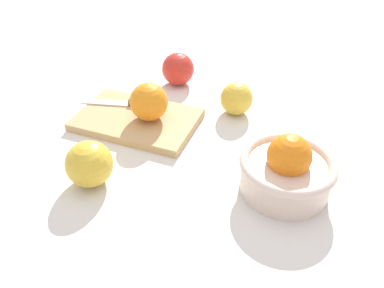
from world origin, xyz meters
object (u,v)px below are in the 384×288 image
(cutting_board, at_px, (137,120))
(orange_on_board, at_px, (149,102))
(bowl, at_px, (286,169))
(knife, at_px, (124,103))
(apple_front_right, at_px, (178,69))
(apple_back_right, at_px, (89,164))
(apple_front_left, at_px, (236,99))

(cutting_board, distance_m, orange_on_board, 0.06)
(bowl, relative_size, orange_on_board, 2.03)
(orange_on_board, relative_size, knife, 0.51)
(orange_on_board, distance_m, apple_front_right, 0.20)
(bowl, bearing_deg, orange_on_board, -31.06)
(apple_back_right, bearing_deg, cutting_board, -100.12)
(apple_front_right, height_order, apple_front_left, apple_front_right)
(orange_on_board, xyz_separation_m, apple_front_left, (-0.18, -0.07, -0.02))
(orange_on_board, bearing_deg, knife, -33.98)
(apple_front_right, distance_m, apple_front_left, 0.19)
(apple_front_left, bearing_deg, apple_back_right, 46.93)
(orange_on_board, bearing_deg, cutting_board, -5.82)
(knife, bearing_deg, apple_front_left, -173.87)
(apple_front_left, bearing_deg, knife, 6.13)
(orange_on_board, xyz_separation_m, apple_back_right, (0.06, 0.19, -0.02))
(orange_on_board, relative_size, apple_front_left, 1.10)
(knife, xyz_separation_m, apple_front_right, (-0.10, -0.15, 0.02))
(cutting_board, relative_size, apple_back_right, 3.09)
(apple_front_right, bearing_deg, orange_on_board, 81.15)
(orange_on_board, xyz_separation_m, apple_front_right, (-0.03, -0.19, -0.02))
(orange_on_board, relative_size, apple_front_right, 0.99)
(bowl, height_order, apple_front_left, bowl)
(cutting_board, bearing_deg, bowl, 151.09)
(cutting_board, distance_m, knife, 0.06)
(apple_front_left, bearing_deg, apple_front_right, -38.60)
(orange_on_board, bearing_deg, apple_front_left, -157.78)
(apple_front_right, bearing_deg, cutting_board, 72.41)
(knife, bearing_deg, cutting_board, 131.90)
(bowl, distance_m, apple_front_right, 0.43)
(orange_on_board, relative_size, apple_back_right, 0.97)
(cutting_board, bearing_deg, apple_front_right, -107.59)
(knife, xyz_separation_m, apple_back_right, (-0.01, 0.24, 0.02))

